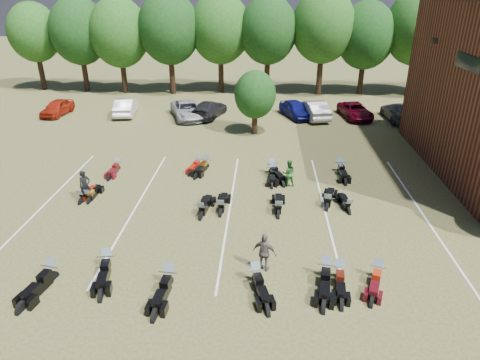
# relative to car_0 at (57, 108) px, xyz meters

# --- Properties ---
(ground) EXTENTS (160.00, 160.00, 0.00)m
(ground) POSITION_rel_car_0_xyz_m (19.84, -19.68, -0.68)
(ground) COLOR brown
(ground) RESTS_ON ground
(car_0) EXTENTS (1.98, 4.13, 1.36)m
(car_0) POSITION_rel_car_0_xyz_m (0.00, 0.00, 0.00)
(car_0) COLOR maroon
(car_0) RESTS_ON ground
(car_1) EXTENTS (2.15, 4.71, 1.50)m
(car_1) POSITION_rel_car_0_xyz_m (6.15, 0.46, 0.07)
(car_1) COLOR silver
(car_1) RESTS_ON ground
(car_2) EXTENTS (4.01, 5.68, 1.44)m
(car_2) POSITION_rel_car_0_xyz_m (11.84, -0.30, 0.04)
(car_2) COLOR #94959C
(car_2) RESTS_ON ground
(car_3) EXTENTS (3.22, 5.23, 1.42)m
(car_3) POSITION_rel_car_0_xyz_m (13.69, 0.20, 0.03)
(car_3) COLOR black
(car_3) RESTS_ON ground
(car_4) EXTENTS (3.23, 4.60, 1.45)m
(car_4) POSITION_rel_car_0_xyz_m (21.36, 0.52, 0.05)
(car_4) COLOR #0C0E57
(car_4) RESTS_ON ground
(car_5) EXTENTS (2.73, 5.04, 1.58)m
(car_5) POSITION_rel_car_0_xyz_m (22.88, 0.37, 0.11)
(car_5) COLOR #A2A29E
(car_5) RESTS_ON ground
(car_6) EXTENTS (2.84, 4.90, 1.28)m
(car_6) POSITION_rel_car_0_xyz_m (26.57, 0.59, -0.04)
(car_6) COLOR #510414
(car_6) RESTS_ON ground
(car_7) EXTENTS (2.22, 5.14, 1.48)m
(car_7) POSITION_rel_car_0_xyz_m (30.17, 0.08, 0.06)
(car_7) COLOR #3D3D42
(car_7) RESTS_ON ground
(person_black) EXTENTS (0.74, 0.75, 1.75)m
(person_black) POSITION_rel_car_0_xyz_m (8.97, -16.22, 0.20)
(person_black) COLOR black
(person_black) RESTS_ON ground
(person_green) EXTENTS (0.86, 0.71, 1.61)m
(person_green) POSITION_rel_car_0_xyz_m (20.04, -13.72, 0.13)
(person_green) COLOR #266325
(person_green) RESTS_ON ground
(person_grey) EXTENTS (1.10, 0.75, 1.73)m
(person_grey) POSITION_rel_car_0_xyz_m (18.68, -21.94, 0.18)
(person_grey) COLOR #56504A
(person_grey) RESTS_ON ground
(motorcycle_0) EXTENTS (1.21, 2.57, 1.37)m
(motorcycle_0) POSITION_rel_car_0_xyz_m (10.20, -23.09, -0.68)
(motorcycle_0) COLOR black
(motorcycle_0) RESTS_ON ground
(motorcycle_1) EXTENTS (1.20, 2.55, 1.36)m
(motorcycle_1) POSITION_rel_car_0_xyz_m (12.20, -22.29, -0.68)
(motorcycle_1) COLOR black
(motorcycle_1) RESTS_ON ground
(motorcycle_2) EXTENTS (0.99, 2.50, 1.36)m
(motorcycle_2) POSITION_rel_car_0_xyz_m (14.96, -23.19, -0.68)
(motorcycle_2) COLOR black
(motorcycle_2) RESTS_ON ground
(motorcycle_3) EXTENTS (1.32, 2.44, 1.30)m
(motorcycle_3) POSITION_rel_car_0_xyz_m (18.36, -22.83, -0.68)
(motorcycle_3) COLOR black
(motorcycle_3) RESTS_ON ground
(motorcycle_4) EXTENTS (1.18, 2.60, 1.40)m
(motorcycle_4) POSITION_rel_car_0_xyz_m (21.14, -22.39, -0.68)
(motorcycle_4) COLOR black
(motorcycle_4) RESTS_ON ground
(motorcycle_5) EXTENTS (0.90, 2.27, 1.24)m
(motorcycle_5) POSITION_rel_car_0_xyz_m (21.67, -22.41, -0.68)
(motorcycle_5) COLOR black
(motorcycle_5) RESTS_ON ground
(motorcycle_6) EXTENTS (1.40, 2.32, 1.23)m
(motorcycle_6) POSITION_rel_car_0_xyz_m (23.20, -22.29, -0.68)
(motorcycle_6) COLOR #40090F
(motorcycle_6) RESTS_ON ground
(motorcycle_7) EXTENTS (0.99, 2.10, 1.12)m
(motorcycle_7) POSITION_rel_car_0_xyz_m (8.76, -16.52, -0.68)
(motorcycle_7) COLOR maroon
(motorcycle_7) RESTS_ON ground
(motorcycle_8) EXTENTS (0.69, 2.02, 1.12)m
(motorcycle_8) POSITION_rel_car_0_xyz_m (9.16, -16.43, -0.68)
(motorcycle_8) COLOR black
(motorcycle_8) RESTS_ON ground
(motorcycle_9) EXTENTS (1.06, 2.45, 1.32)m
(motorcycle_9) POSITION_rel_car_0_xyz_m (15.48, -17.76, -0.68)
(motorcycle_9) COLOR black
(motorcycle_9) RESTS_ON ground
(motorcycle_10) EXTENTS (0.84, 2.33, 1.28)m
(motorcycle_10) POSITION_rel_car_0_xyz_m (16.43, -17.39, -0.68)
(motorcycle_10) COLOR black
(motorcycle_10) RESTS_ON ground
(motorcycle_11) EXTENTS (0.98, 2.16, 1.16)m
(motorcycle_11) POSITION_rel_car_0_xyz_m (23.02, -16.80, -0.68)
(motorcycle_11) COLOR black
(motorcycle_11) RESTS_ON ground
(motorcycle_12) EXTENTS (0.81, 2.39, 1.32)m
(motorcycle_12) POSITION_rel_car_0_xyz_m (19.38, -17.38, -0.68)
(motorcycle_12) COLOR black
(motorcycle_12) RESTS_ON ground
(motorcycle_13) EXTENTS (1.32, 2.48, 1.32)m
(motorcycle_13) POSITION_rel_car_0_xyz_m (21.98, -16.46, -0.68)
(motorcycle_13) COLOR black
(motorcycle_13) RESTS_ON ground
(motorcycle_14) EXTENTS (0.75, 2.08, 1.14)m
(motorcycle_14) POSITION_rel_car_0_xyz_m (9.33, -12.00, -0.68)
(motorcycle_14) COLOR #500B14
(motorcycle_14) RESTS_ON ground
(motorcycle_15) EXTENTS (1.10, 2.09, 1.11)m
(motorcycle_15) POSITION_rel_car_0_xyz_m (14.38, -11.15, -0.68)
(motorcycle_15) COLOR maroon
(motorcycle_15) RESTS_ON ground
(motorcycle_17) EXTENTS (1.29, 2.37, 1.26)m
(motorcycle_17) POSITION_rel_car_0_xyz_m (14.92, -11.40, -0.68)
(motorcycle_17) COLOR black
(motorcycle_17) RESTS_ON ground
(motorcycle_18) EXTENTS (0.76, 2.20, 1.22)m
(motorcycle_18) POSITION_rel_car_0_xyz_m (19.15, -12.45, -0.68)
(motorcycle_18) COLOR black
(motorcycle_18) RESTS_ON ground
(motorcycle_19) EXTENTS (1.55, 2.57, 1.37)m
(motorcycle_19) POSITION_rel_car_0_xyz_m (19.12, -12.07, -0.68)
(motorcycle_19) COLOR black
(motorcycle_19) RESTS_ON ground
(motorcycle_20) EXTENTS (0.83, 2.43, 1.35)m
(motorcycle_20) POSITION_rel_car_0_xyz_m (23.39, -11.56, -0.68)
(motorcycle_20) COLOR black
(motorcycle_20) RESTS_ON ground
(tree_line) EXTENTS (56.00, 6.00, 9.79)m
(tree_line) POSITION_rel_car_0_xyz_m (18.84, 9.32, 5.63)
(tree_line) COLOR black
(tree_line) RESTS_ON ground
(young_tree_midfield) EXTENTS (3.20, 3.20, 4.70)m
(young_tree_midfield) POSITION_rel_car_0_xyz_m (17.84, -4.18, 2.41)
(young_tree_midfield) COLOR black
(young_tree_midfield) RESTS_ON ground
(parking_lines) EXTENTS (20.10, 14.00, 0.01)m
(parking_lines) POSITION_rel_car_0_xyz_m (16.84, -16.68, -0.67)
(parking_lines) COLOR silver
(parking_lines) RESTS_ON ground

